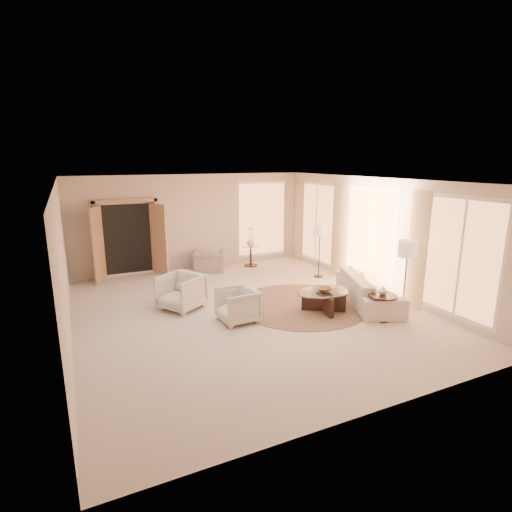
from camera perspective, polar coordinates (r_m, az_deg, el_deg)
name	(u,v)px	position (r m, az deg, el deg)	size (l,w,h in m)	color
room	(247,248)	(8.39, -1.30, 1.12)	(7.04, 8.04, 2.83)	beige
windows_right	(372,236)	(10.34, 16.22, 2.69)	(0.10, 6.40, 2.40)	#FFA266
window_back_corner	(262,219)	(12.88, 0.91, 5.31)	(1.70, 0.10, 2.40)	#FFA266
curtains_right	(347,233)	(11.00, 12.93, 3.25)	(0.06, 5.20, 2.60)	tan
french_doors	(128,239)	(11.60, -17.78, 2.30)	(1.95, 0.66, 2.16)	tan
area_rug	(301,304)	(9.20, 6.50, -6.88)	(3.00, 3.00, 0.01)	#422B20
sofa	(368,289)	(9.48, 15.77, -4.58)	(2.31, 0.90, 0.68)	beige
armchair_left	(181,290)	(8.92, -10.64, -4.81)	(0.84, 0.78, 0.86)	beige
armchair_right	(237,304)	(8.13, -2.68, -6.83)	(0.73, 0.69, 0.76)	beige
accent_chair	(209,258)	(11.81, -6.77, -0.28)	(0.90, 0.59, 0.79)	gray
coffee_table	(324,298)	(8.79, 9.65, -6.01)	(1.64, 1.64, 0.46)	black
end_table	(382,303)	(8.58, 17.57, -6.39)	(0.58, 0.58, 0.55)	black
side_table	(251,254)	(12.30, -0.76, 0.31)	(0.54, 0.54, 0.63)	#2D2019
floor_lamp_near	(320,232)	(11.09, 9.13, 3.39)	(0.36, 0.36, 1.50)	#2D2019
floor_lamp_far	(408,252)	(8.76, 20.84, 0.50)	(0.39, 0.39, 1.60)	#2D2019
bowl	(324,289)	(8.72, 9.70, -4.70)	(0.33, 0.33, 0.08)	brown
end_vase	(383,291)	(8.49, 17.70, -4.74)	(0.17, 0.17, 0.18)	silver
side_vase	(251,242)	(12.22, -0.76, 2.01)	(0.24, 0.24, 0.25)	silver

